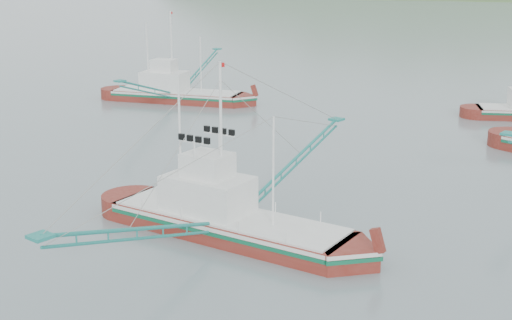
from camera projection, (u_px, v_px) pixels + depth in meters
The scene contains 3 objects.
ground at pixel (193, 231), 43.04m from camera, with size 1200.00×1200.00×0.00m, color slate.
main_boat at pixel (226, 208), 42.01m from camera, with size 15.58×27.46×11.16m.
bg_boat_left at pixel (176, 82), 82.40m from camera, with size 15.60×26.34×11.15m.
Camera 1 is at (28.67, -28.58, 15.73)m, focal length 50.00 mm.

